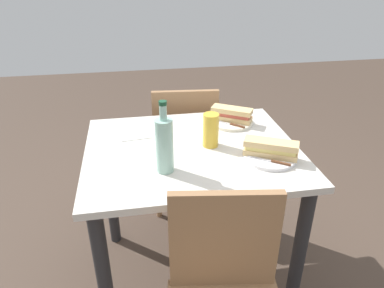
# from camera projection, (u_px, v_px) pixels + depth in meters

# --- Properties ---
(ground_plane) EXTENTS (8.00, 8.00, 0.00)m
(ground_plane) POSITION_uv_depth(u_px,v_px,m) (192.00, 272.00, 1.97)
(ground_plane) COLOR #47382D
(dining_table) EXTENTS (0.95, 0.79, 0.77)m
(dining_table) POSITION_uv_depth(u_px,v_px,m) (192.00, 174.00, 1.67)
(dining_table) COLOR beige
(dining_table) RESTS_ON ground
(chair_near) EXTENTS (0.44, 0.44, 0.87)m
(chair_near) POSITION_uv_depth(u_px,v_px,m) (185.00, 141.00, 2.26)
(chair_near) COLOR #936B47
(chair_near) RESTS_ON ground
(plate_near) EXTENTS (0.22, 0.22, 0.01)m
(plate_near) POSITION_uv_depth(u_px,v_px,m) (270.00, 157.00, 1.52)
(plate_near) COLOR white
(plate_near) RESTS_ON dining_table
(baguette_sandwich_near) EXTENTS (0.23, 0.16, 0.07)m
(baguette_sandwich_near) POSITION_uv_depth(u_px,v_px,m) (271.00, 148.00, 1.50)
(baguette_sandwich_near) COLOR #DBB77A
(baguette_sandwich_near) RESTS_ON plate_near
(knife_near) EXTENTS (0.15, 0.11, 0.01)m
(knife_near) POSITION_uv_depth(u_px,v_px,m) (272.00, 161.00, 1.47)
(knife_near) COLOR silver
(knife_near) RESTS_ON plate_near
(plate_far) EXTENTS (0.22, 0.22, 0.01)m
(plate_far) POSITION_uv_depth(u_px,v_px,m) (231.00, 122.00, 1.85)
(plate_far) COLOR silver
(plate_far) RESTS_ON dining_table
(baguette_sandwich_far) EXTENTS (0.21, 0.17, 0.07)m
(baguette_sandwich_far) POSITION_uv_depth(u_px,v_px,m) (232.00, 114.00, 1.83)
(baguette_sandwich_far) COLOR #DBB77A
(baguette_sandwich_far) RESTS_ON plate_far
(knife_far) EXTENTS (0.14, 0.13, 0.01)m
(knife_far) POSITION_uv_depth(u_px,v_px,m) (231.00, 124.00, 1.79)
(knife_far) COLOR silver
(knife_far) RESTS_ON plate_far
(water_bottle) EXTENTS (0.07, 0.07, 0.30)m
(water_bottle) POSITION_uv_depth(u_px,v_px,m) (164.00, 144.00, 1.38)
(water_bottle) COLOR #99C6B7
(water_bottle) RESTS_ON dining_table
(beer_glass) EXTENTS (0.07, 0.07, 0.15)m
(beer_glass) POSITION_uv_depth(u_px,v_px,m) (211.00, 130.00, 1.59)
(beer_glass) COLOR gold
(beer_glass) RESTS_ON dining_table
(paper_napkin) EXTENTS (0.15, 0.15, 0.00)m
(paper_napkin) POSITION_uv_depth(u_px,v_px,m) (135.00, 133.00, 1.74)
(paper_napkin) COLOR white
(paper_napkin) RESTS_ON dining_table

